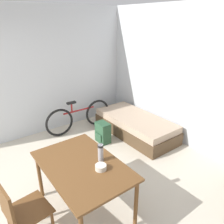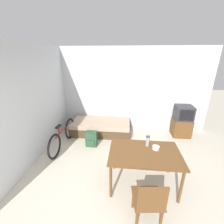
# 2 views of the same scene
# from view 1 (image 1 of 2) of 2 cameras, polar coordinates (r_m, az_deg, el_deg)

# --- Properties ---
(ground_plane) EXTENTS (20.00, 20.00, 0.00)m
(ground_plane) POSITION_cam_1_polar(r_m,az_deg,el_deg) (3.39, -23.10, -24.35)
(ground_plane) COLOR beige
(wall_back) EXTENTS (5.32, 0.06, 2.70)m
(wall_back) POSITION_cam_1_polar(r_m,az_deg,el_deg) (4.44, 19.21, 8.15)
(wall_back) COLOR silver
(wall_back) RESTS_ON ground_plane
(wall_left) EXTENTS (0.06, 4.30, 2.70)m
(wall_left) POSITION_cam_1_polar(r_m,az_deg,el_deg) (5.06, -14.09, 10.46)
(wall_left) COLOR silver
(wall_left) RESTS_ON ground_plane
(daybed) EXTENTS (1.92, 0.88, 0.41)m
(daybed) POSITION_cam_1_polar(r_m,az_deg,el_deg) (4.92, 6.09, -3.51)
(daybed) COLOR #4C3823
(daybed) RESTS_ON ground_plane
(dining_table) EXTENTS (1.32, 0.86, 0.74)m
(dining_table) POSITION_cam_1_polar(r_m,az_deg,el_deg) (2.85, -7.71, -14.68)
(dining_table) COLOR brown
(dining_table) RESTS_ON ground_plane
(wooden_chair) EXTENTS (0.48, 0.48, 0.87)m
(wooden_chair) POSITION_cam_1_polar(r_m,az_deg,el_deg) (2.77, -23.07, -22.67)
(wooden_chair) COLOR brown
(wooden_chair) RESTS_ON ground_plane
(bicycle) EXTENTS (0.09, 1.61, 0.73)m
(bicycle) POSITION_cam_1_polar(r_m,az_deg,el_deg) (5.07, -8.52, -1.26)
(bicycle) COLOR black
(bicycle) RESTS_ON ground_plane
(thermos_flask) EXTENTS (0.07, 0.07, 0.23)m
(thermos_flask) POSITION_cam_1_polar(r_m,az_deg,el_deg) (2.77, -2.99, -10.35)
(thermos_flask) COLOR #99999E
(thermos_flask) RESTS_ON dining_table
(mate_bowl) EXTENTS (0.14, 0.14, 0.06)m
(mate_bowl) POSITION_cam_1_polar(r_m,az_deg,el_deg) (2.68, -2.94, -14.20)
(mate_bowl) COLOR beige
(mate_bowl) RESTS_ON dining_table
(backpack) EXTENTS (0.31, 0.24, 0.44)m
(backpack) POSITION_cam_1_polar(r_m,az_deg,el_deg) (4.58, -2.42, -5.40)
(backpack) COLOR #284C33
(backpack) RESTS_ON ground_plane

